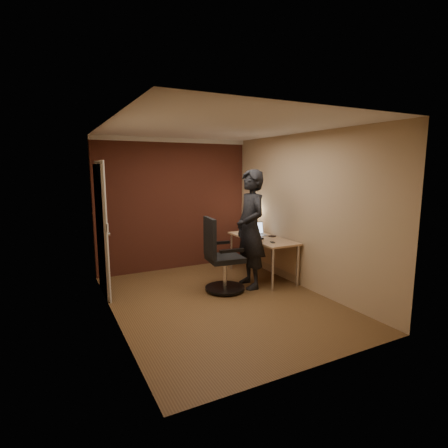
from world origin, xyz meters
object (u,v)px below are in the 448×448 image
Objects in this scene: phone at (273,242)px; person at (251,229)px; desk at (266,244)px; wallet at (272,236)px; office_chair at (220,260)px; desk_lamp at (252,210)px; laptop at (256,232)px; mouse at (261,238)px.

person is at bearing -178.65° from phone.
desk is 13.64× the size of wallet.
person is at bearing -147.81° from desk.
office_chair is 0.71m from person.
laptop is at bearing -110.02° from desk_lamp.
wallet is (0.28, 0.41, 0.01)m from phone.
wallet is (0.04, -0.63, -0.41)m from desk_lamp.
laptop is 3.09× the size of phone.
laptop is 0.67m from phone.
desk is at bearing 16.74° from office_chair.
wallet is 0.06× the size of person.
mouse reaches higher than wallet.
desk_lamp is 0.86m from mouse.
desk is at bearing -97.36° from desk_lamp.
office_chair is at bearing -84.38° from person.
wallet is (0.30, 0.08, -0.01)m from mouse.
desk is 15.00× the size of mouse.
phone is (-0.16, -0.44, 0.13)m from desk.
person is (-0.46, -0.54, 0.17)m from laptop.
mouse is 0.46m from person.
wallet is at bearing 121.20° from person.
person is at bearing -0.89° from office_chair.
person reaches higher than office_chair.
desk_lamp is at bearing 95.65° from phone.
desk_lamp is 1.60m from office_chair.
person is at bearing -130.31° from laptop.
desk is 0.78× the size of person.
laptop is 3.56× the size of mouse.
desk is at bearing -73.83° from laptop.
laptop is at bearing 106.17° from desk.
phone is at bearing -103.01° from desk_lamp.
mouse is at bearing 129.07° from person.
laptop is 1.17m from office_chair.
office_chair is 0.60× the size of person.
person is (0.54, -0.01, 0.45)m from office_chair.
wallet is at bearing -54.12° from laptop.
mouse is 0.05× the size of person.
desk_lamp is at bearing 153.53° from person.
desk is 1.12m from office_chair.
desk_lamp is at bearing 61.32° from mouse.
laptop is (-0.14, -0.38, -0.35)m from desk_lamp.
desk is at bearing 88.43° from phone.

